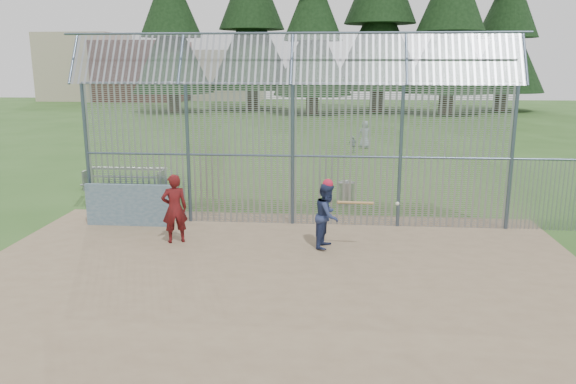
# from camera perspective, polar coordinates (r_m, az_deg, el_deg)

# --- Properties ---
(ground) EXTENTS (120.00, 120.00, 0.00)m
(ground) POSITION_cam_1_polar(r_m,az_deg,el_deg) (12.96, -0.77, -7.61)
(ground) COLOR #2D511E
(ground) RESTS_ON ground
(dirt_infield) EXTENTS (14.00, 10.00, 0.02)m
(dirt_infield) POSITION_cam_1_polar(r_m,az_deg,el_deg) (12.49, -1.00, -8.38)
(dirt_infield) COLOR #756047
(dirt_infield) RESTS_ON ground
(dugout_wall) EXTENTS (2.50, 0.12, 1.20)m
(dugout_wall) POSITION_cam_1_polar(r_m,az_deg,el_deg) (16.53, -15.82, -1.28)
(dugout_wall) COLOR #38566B
(dugout_wall) RESTS_ON dirt_infield
(batter) EXTENTS (0.80, 0.93, 1.64)m
(batter) POSITION_cam_1_polar(r_m,az_deg,el_deg) (14.04, 4.01, -2.39)
(batter) COLOR navy
(batter) RESTS_ON dirt_infield
(onlooker) EXTENTS (0.77, 0.66, 1.79)m
(onlooker) POSITION_cam_1_polar(r_m,az_deg,el_deg) (14.66, -11.45, -1.65)
(onlooker) COLOR maroon
(onlooker) RESTS_ON dirt_infield
(bg_kid_standing) EXTENTS (0.74, 0.49, 1.49)m
(bg_kid_standing) POSITION_cam_1_polar(r_m,az_deg,el_deg) (30.84, 7.81, 5.81)
(bg_kid_standing) COLOR gray
(bg_kid_standing) RESTS_ON ground
(bg_kid_seated) EXTENTS (0.52, 0.28, 0.85)m
(bg_kid_seated) POSITION_cam_1_polar(r_m,az_deg,el_deg) (29.24, 6.63, 4.81)
(bg_kid_seated) COLOR slate
(bg_kid_seated) RESTS_ON ground
(batting_gear) EXTENTS (1.85, 0.56, 0.60)m
(batting_gear) POSITION_cam_1_polar(r_m,az_deg,el_deg) (13.83, 4.77, 0.39)
(batting_gear) COLOR #B91834
(batting_gear) RESTS_ON ground
(trash_can) EXTENTS (0.56, 0.56, 0.82)m
(trash_can) POSITION_cam_1_polar(r_m,az_deg,el_deg) (18.54, 5.96, -0.09)
(trash_can) COLOR gray
(trash_can) RESTS_ON ground
(bleacher) EXTENTS (3.00, 0.95, 0.72)m
(bleacher) POSITION_cam_1_polar(r_m,az_deg,el_deg) (21.55, -16.25, 1.39)
(bleacher) COLOR gray
(bleacher) RESTS_ON ground
(backstop_fence) EXTENTS (20.09, 0.81, 5.30)m
(backstop_fence) POSITION_cam_1_polar(r_m,az_deg,el_deg) (15.66, 7.09, 4.83)
(backstop_fence) COLOR #47566B
(backstop_fence) RESTS_ON ground
(distant_buildings) EXTENTS (26.50, 10.50, 8.00)m
(distant_buildings) POSITION_cam_1_polar(r_m,az_deg,el_deg) (72.77, -14.99, 11.86)
(distant_buildings) COLOR brown
(distant_buildings) RESTS_ON ground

